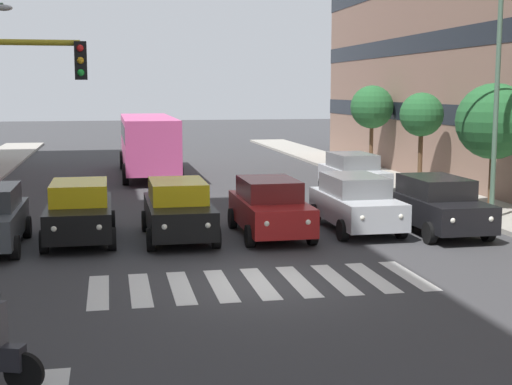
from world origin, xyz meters
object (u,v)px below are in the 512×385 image
(car_row2_0, at_px, (353,174))
(car_4, at_px, (80,211))
(street_lamp_left, at_px, (482,79))
(street_tree_1, at_px, (494,122))
(street_tree_3, at_px, (372,107))
(bus_behind_traffic, at_px, (148,139))
(car_3, at_px, (178,209))
(car_2, at_px, (270,207))
(car_0, at_px, (437,204))
(car_1, at_px, (356,202))
(street_tree_2, at_px, (421,115))

(car_row2_0, bearing_deg, car_4, 34.52)
(car_4, xyz_separation_m, street_lamp_left, (-12.68, -0.30, 3.84))
(car_row2_0, bearing_deg, street_lamp_left, 104.05)
(street_tree_1, relative_size, street_tree_3, 1.00)
(bus_behind_traffic, height_order, street_tree_3, street_tree_3)
(car_3, distance_m, street_tree_3, 19.15)
(car_4, relative_size, street_lamp_left, 0.60)
(car_2, xyz_separation_m, street_tree_3, (-8.79, -15.15, 2.57))
(street_lamp_left, bearing_deg, car_0, 31.44)
(street_tree_3, bearing_deg, car_1, 68.05)
(car_row2_0, xyz_separation_m, street_tree_1, (-3.32, 5.34, 2.37))
(car_2, bearing_deg, car_1, -173.47)
(bus_behind_traffic, bearing_deg, street_lamp_left, 121.83)
(car_2, relative_size, car_4, 1.00)
(car_1, bearing_deg, bus_behind_traffic, -71.09)
(bus_behind_traffic, distance_m, street_tree_3, 11.72)
(car_0, relative_size, street_tree_3, 1.00)
(car_row2_0, bearing_deg, car_2, 55.89)
(car_3, distance_m, street_tree_2, 14.23)
(car_3, xyz_separation_m, car_4, (2.83, -0.29, 0.00))
(street_tree_1, bearing_deg, car_row2_0, -58.12)
(car_0, distance_m, street_tree_1, 5.23)
(car_2, distance_m, bus_behind_traffic, 16.78)
(car_4, xyz_separation_m, street_tree_2, (-14.11, -8.05, 2.40))
(car_4, height_order, street_lamp_left, street_lamp_left)
(car_2, distance_m, car_4, 5.58)
(car_0, xyz_separation_m, street_tree_2, (-3.42, -8.97, 2.40))
(car_2, relative_size, car_row2_0, 1.00)
(car_3, relative_size, street_tree_2, 1.08)
(car_4, bearing_deg, bus_behind_traffic, -99.92)
(street_tree_2, bearing_deg, car_4, 29.71)
(car_0, height_order, street_lamp_left, street_lamp_left)
(car_4, bearing_deg, street_tree_1, -171.43)
(car_0, bearing_deg, car_3, -4.57)
(car_row2_0, xyz_separation_m, bus_behind_traffic, (8.05, -8.68, 0.97))
(car_1, relative_size, street_lamp_left, 0.60)
(car_4, bearing_deg, street_tree_2, -150.29)
(car_row2_0, distance_m, street_lamp_left, 8.34)
(street_tree_3, bearing_deg, car_0, 76.85)
(street_tree_2, bearing_deg, bus_behind_traffic, -35.73)
(car_1, height_order, car_3, same)
(car_4, bearing_deg, car_0, 175.11)
(car_row2_0, bearing_deg, car_3, 43.98)
(car_3, bearing_deg, bus_behind_traffic, -90.00)
(car_2, xyz_separation_m, bus_behind_traffic, (2.74, -16.53, 0.97))
(car_1, distance_m, car_2, 2.83)
(bus_behind_traffic, bearing_deg, car_1, 108.91)
(car_4, bearing_deg, car_3, 174.22)
(car_3, height_order, bus_behind_traffic, bus_behind_traffic)
(car_1, xyz_separation_m, car_row2_0, (-2.50, -7.52, 0.00))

